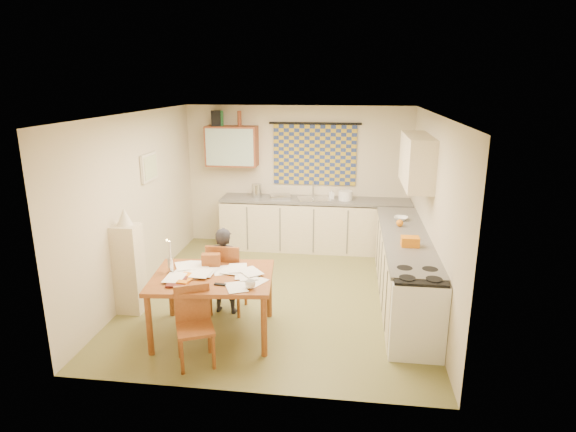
# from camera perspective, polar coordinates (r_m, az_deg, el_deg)

# --- Properties ---
(floor) EXTENTS (4.00, 4.50, 0.02)m
(floor) POSITION_cam_1_polar(r_m,az_deg,el_deg) (6.90, -0.99, -9.28)
(floor) COLOR brown
(floor) RESTS_ON ground
(ceiling) EXTENTS (4.00, 4.50, 0.02)m
(ceiling) POSITION_cam_1_polar(r_m,az_deg,el_deg) (6.27, -1.10, 12.09)
(ceiling) COLOR white
(ceiling) RESTS_ON floor
(wall_back) EXTENTS (4.00, 0.02, 2.50)m
(wall_back) POSITION_cam_1_polar(r_m,az_deg,el_deg) (8.65, 1.17, 4.70)
(wall_back) COLOR beige
(wall_back) RESTS_ON floor
(wall_front) EXTENTS (4.00, 0.02, 2.50)m
(wall_front) POSITION_cam_1_polar(r_m,az_deg,el_deg) (4.36, -5.43, -6.70)
(wall_front) COLOR beige
(wall_front) RESTS_ON floor
(wall_left) EXTENTS (0.02, 4.50, 2.50)m
(wall_left) POSITION_cam_1_polar(r_m,az_deg,el_deg) (7.04, -17.44, 1.39)
(wall_left) COLOR beige
(wall_left) RESTS_ON floor
(wall_right) EXTENTS (0.02, 4.50, 2.50)m
(wall_right) POSITION_cam_1_polar(r_m,az_deg,el_deg) (6.49, 16.79, 0.26)
(wall_right) COLOR beige
(wall_right) RESTS_ON floor
(window_blind) EXTENTS (1.45, 0.03, 1.05)m
(window_blind) POSITION_cam_1_polar(r_m,az_deg,el_deg) (8.52, 3.17, 7.23)
(window_blind) COLOR navy
(window_blind) RESTS_ON wall_back
(curtain_rod) EXTENTS (1.60, 0.04, 0.04)m
(curtain_rod) POSITION_cam_1_polar(r_m,az_deg,el_deg) (8.44, 3.22, 10.91)
(curtain_rod) COLOR black
(curtain_rod) RESTS_ON wall_back
(wall_cabinet) EXTENTS (0.90, 0.34, 0.70)m
(wall_cabinet) POSITION_cam_1_polar(r_m,az_deg,el_deg) (8.59, -6.67, 8.23)
(wall_cabinet) COLOR brown
(wall_cabinet) RESTS_ON wall_back
(wall_cabinet_glass) EXTENTS (0.84, 0.02, 0.64)m
(wall_cabinet_glass) POSITION_cam_1_polar(r_m,az_deg,el_deg) (8.43, -6.95, 8.08)
(wall_cabinet_glass) COLOR #99B2A5
(wall_cabinet_glass) RESTS_ON wall_back
(upper_cabinet_right) EXTENTS (0.34, 1.30, 0.70)m
(upper_cabinet_right) POSITION_cam_1_polar(r_m,az_deg,el_deg) (6.88, 15.00, 6.36)
(upper_cabinet_right) COLOR beige
(upper_cabinet_right) RESTS_ON wall_right
(framed_print) EXTENTS (0.04, 0.50, 0.40)m
(framed_print) POSITION_cam_1_polar(r_m,az_deg,el_deg) (7.29, -16.15, 5.59)
(framed_print) COLOR beige
(framed_print) RESTS_ON wall_left
(print_canvas) EXTENTS (0.01, 0.42, 0.32)m
(print_canvas) POSITION_cam_1_polar(r_m,az_deg,el_deg) (7.28, -15.97, 5.59)
(print_canvas) COLOR #EBEACD
(print_canvas) RESTS_ON wall_left
(counter_back) EXTENTS (3.30, 0.62, 0.92)m
(counter_back) POSITION_cam_1_polar(r_m,az_deg,el_deg) (8.52, 3.19, -1.04)
(counter_back) COLOR beige
(counter_back) RESTS_ON floor
(counter_right) EXTENTS (0.62, 2.95, 0.92)m
(counter_right) POSITION_cam_1_polar(r_m,az_deg,el_deg) (6.77, 13.56, -6.01)
(counter_right) COLOR beige
(counter_right) RESTS_ON floor
(stove) EXTENTS (0.59, 0.59, 0.91)m
(stove) POSITION_cam_1_polar(r_m,az_deg,el_deg) (5.57, 14.91, -10.99)
(stove) COLOR white
(stove) RESTS_ON floor
(sink) EXTENTS (0.64, 0.56, 0.10)m
(sink) POSITION_cam_1_polar(r_m,az_deg,el_deg) (8.41, 3.08, 1.76)
(sink) COLOR silver
(sink) RESTS_ON counter_back
(tap) EXTENTS (0.03, 0.03, 0.28)m
(tap) POSITION_cam_1_polar(r_m,az_deg,el_deg) (8.54, 3.01, 3.23)
(tap) COLOR silver
(tap) RESTS_ON counter_back
(dish_rack) EXTENTS (0.40, 0.36, 0.06)m
(dish_rack) POSITION_cam_1_polar(r_m,az_deg,el_deg) (8.45, -0.91, 2.35)
(dish_rack) COLOR silver
(dish_rack) RESTS_ON counter_back
(kettle) EXTENTS (0.21, 0.21, 0.24)m
(kettle) POSITION_cam_1_polar(r_m,az_deg,el_deg) (8.50, -3.73, 3.02)
(kettle) COLOR silver
(kettle) RESTS_ON counter_back
(mixing_bowl) EXTENTS (0.26, 0.26, 0.16)m
(mixing_bowl) POSITION_cam_1_polar(r_m,az_deg,el_deg) (8.36, 6.83, 2.43)
(mixing_bowl) COLOR white
(mixing_bowl) RESTS_ON counter_back
(soap_bottle) EXTENTS (0.13, 0.13, 0.17)m
(soap_bottle) POSITION_cam_1_polar(r_m,az_deg,el_deg) (8.41, 5.18, 2.60)
(soap_bottle) COLOR white
(soap_bottle) RESTS_ON counter_back
(bowl) EXTENTS (0.29, 0.29, 0.05)m
(bowl) POSITION_cam_1_polar(r_m,az_deg,el_deg) (7.31, 13.24, -0.27)
(bowl) COLOR white
(bowl) RESTS_ON counter_right
(orange_bag) EXTENTS (0.22, 0.16, 0.12)m
(orange_bag) POSITION_cam_1_polar(r_m,az_deg,el_deg) (6.18, 14.27, -2.95)
(orange_bag) COLOR orange
(orange_bag) RESTS_ON counter_right
(fruit_orange) EXTENTS (0.10, 0.10, 0.10)m
(fruit_orange) POSITION_cam_1_polar(r_m,az_deg,el_deg) (6.97, 13.10, -0.82)
(fruit_orange) COLOR orange
(fruit_orange) RESTS_ON counter_right
(speaker) EXTENTS (0.20, 0.23, 0.26)m
(speaker) POSITION_cam_1_polar(r_m,az_deg,el_deg) (8.61, -8.53, 11.40)
(speaker) COLOR black
(speaker) RESTS_ON wall_cabinet
(bottle_green) EXTENTS (0.08, 0.08, 0.26)m
(bottle_green) POSITION_cam_1_polar(r_m,az_deg,el_deg) (8.59, -7.90, 11.41)
(bottle_green) COLOR #195926
(bottle_green) RESTS_ON wall_cabinet
(bottle_brown) EXTENTS (0.09, 0.09, 0.26)m
(bottle_brown) POSITION_cam_1_polar(r_m,az_deg,el_deg) (8.51, -5.78, 11.44)
(bottle_brown) COLOR brown
(bottle_brown) RESTS_ON wall_cabinet
(dining_table) EXTENTS (1.47, 1.18, 0.75)m
(dining_table) POSITION_cam_1_polar(r_m,az_deg,el_deg) (5.80, -8.80, -10.35)
(dining_table) COLOR brown
(dining_table) RESTS_ON floor
(chair_far) EXTENTS (0.44, 0.44, 0.95)m
(chair_far) POSITION_cam_1_polar(r_m,az_deg,el_deg) (6.36, -7.14, -8.68)
(chair_far) COLOR brown
(chair_far) RESTS_ON floor
(chair_near) EXTENTS (0.50, 0.50, 0.83)m
(chair_near) POSITION_cam_1_polar(r_m,az_deg,el_deg) (5.35, -10.89, -14.29)
(chair_near) COLOR brown
(chair_near) RESTS_ON floor
(person) EXTENTS (0.46, 0.34, 1.14)m
(person) POSITION_cam_1_polar(r_m,az_deg,el_deg) (6.23, -7.56, -6.44)
(person) COLOR black
(person) RESTS_ON floor
(shelf_stand) EXTENTS (0.32, 0.30, 1.17)m
(shelf_stand) POSITION_cam_1_polar(r_m,az_deg,el_deg) (6.53, -18.30, -5.95)
(shelf_stand) COLOR beige
(shelf_stand) RESTS_ON floor
(lampshade) EXTENTS (0.20, 0.20, 0.22)m
(lampshade) POSITION_cam_1_polar(r_m,az_deg,el_deg) (6.31, -18.84, -0.06)
(lampshade) COLOR beige
(lampshade) RESTS_ON shelf_stand
(letter_rack) EXTENTS (0.23, 0.13, 0.16)m
(letter_rack) POSITION_cam_1_polar(r_m,az_deg,el_deg) (5.87, -9.11, -5.19)
(letter_rack) COLOR brown
(letter_rack) RESTS_ON dining_table
(mug) EXTENTS (0.13, 0.13, 0.09)m
(mug) POSITION_cam_1_polar(r_m,az_deg,el_deg) (5.25, -4.49, -8.08)
(mug) COLOR white
(mug) RESTS_ON dining_table
(magazine) EXTENTS (0.29, 0.34, 0.03)m
(magazine) POSITION_cam_1_polar(r_m,az_deg,el_deg) (5.52, -14.10, -7.62)
(magazine) COLOR maroon
(magazine) RESTS_ON dining_table
(book) EXTENTS (0.31, 0.36, 0.02)m
(book) POSITION_cam_1_polar(r_m,az_deg,el_deg) (5.65, -12.93, -7.02)
(book) COLOR orange
(book) RESTS_ON dining_table
(orange_box) EXTENTS (0.13, 0.09, 0.04)m
(orange_box) POSITION_cam_1_polar(r_m,az_deg,el_deg) (5.45, -12.41, -7.77)
(orange_box) COLOR orange
(orange_box) RESTS_ON dining_table
(eyeglasses) EXTENTS (0.13, 0.06, 0.02)m
(eyeglasses) POSITION_cam_1_polar(r_m,az_deg,el_deg) (5.37, -8.06, -8.03)
(eyeglasses) COLOR black
(eyeglasses) RESTS_ON dining_table
(candle_holder) EXTENTS (0.07, 0.07, 0.18)m
(candle_holder) POSITION_cam_1_polar(r_m,az_deg,el_deg) (5.79, -13.75, -5.68)
(candle_holder) COLOR silver
(candle_holder) RESTS_ON dining_table
(candle) EXTENTS (0.03, 0.03, 0.22)m
(candle) POSITION_cam_1_polar(r_m,az_deg,el_deg) (5.67, -13.83, -3.97)
(candle) COLOR white
(candle) RESTS_ON dining_table
(candle_flame) EXTENTS (0.02, 0.02, 0.02)m
(candle_flame) POSITION_cam_1_polar(r_m,az_deg,el_deg) (5.64, -14.17, -2.80)
(candle_flame) COLOR #FFCC66
(candle_flame) RESTS_ON dining_table
(papers) EXTENTS (1.23, 0.86, 0.03)m
(papers) POSITION_cam_1_polar(r_m,az_deg,el_deg) (5.69, -8.86, -6.60)
(papers) COLOR white
(papers) RESTS_ON dining_table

